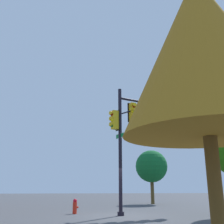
# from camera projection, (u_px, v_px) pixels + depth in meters

# --- Properties ---
(ground_plane) EXTENTS (120.00, 120.00, 0.00)m
(ground_plane) POSITION_uv_depth(u_px,v_px,m) (121.00, 216.00, 14.48)
(ground_plane) COLOR #434549
(signal_pole_assembly) EXTENTS (6.10, 2.60, 7.23)m
(signal_pole_assembly) POSITION_uv_depth(u_px,v_px,m) (150.00, 121.00, 16.92)
(signal_pole_assembly) COLOR black
(signal_pole_assembly) RESTS_ON ground_plane
(fire_hydrant) EXTENTS (0.33, 0.24, 0.83)m
(fire_hydrant) POSITION_uv_depth(u_px,v_px,m) (75.00, 206.00, 15.65)
(fire_hydrant) COLOR red
(fire_hydrant) RESTS_ON ground_plane
(tree_mid) EXTENTS (3.50, 3.50, 6.33)m
(tree_mid) POSITION_uv_depth(u_px,v_px,m) (201.00, 49.00, 5.91)
(tree_mid) COLOR brown
(tree_mid) RESTS_ON ground_plane
(tree_far) EXTENTS (3.03, 3.03, 4.96)m
(tree_far) POSITION_uv_depth(u_px,v_px,m) (151.00, 166.00, 25.87)
(tree_far) COLOR brown
(tree_far) RESTS_ON ground_plane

